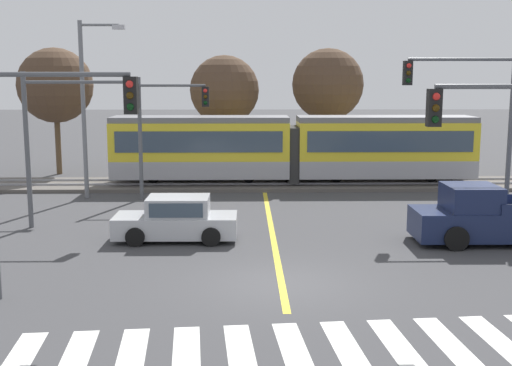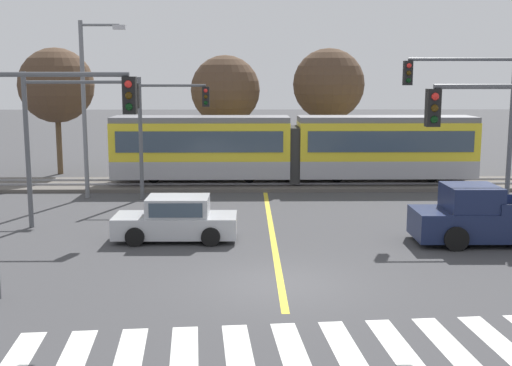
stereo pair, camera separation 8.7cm
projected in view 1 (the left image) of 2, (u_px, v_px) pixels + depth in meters
name	position (u px, v px, depth m)	size (l,w,h in m)	color
ground_plane	(282.00, 284.00, 17.42)	(200.00, 200.00, 0.00)	#3D3D3F
track_bed	(264.00, 184.00, 33.31)	(120.00, 4.00, 0.18)	#56514C
rail_near	(264.00, 184.00, 32.58)	(120.00, 0.08, 0.10)	#939399
rail_far	(263.00, 179.00, 34.00)	(120.00, 0.08, 0.10)	#939399
light_rail_tram	(293.00, 147.00, 33.02)	(18.50, 2.64, 3.43)	#9E9EA3
crosswalk_stripe_0	(19.00, 360.00, 12.68)	(0.56, 2.80, 0.01)	silver
crosswalk_stripe_1	(76.00, 358.00, 12.78)	(0.56, 2.80, 0.01)	silver
crosswalk_stripe_2	(132.00, 356.00, 12.89)	(0.56, 2.80, 0.01)	silver
crosswalk_stripe_3	(186.00, 353.00, 13.00)	(0.56, 2.80, 0.01)	silver
crosswalk_stripe_4	(240.00, 351.00, 13.11)	(0.56, 2.80, 0.01)	silver
crosswalk_stripe_5	(294.00, 349.00, 13.21)	(0.56, 2.80, 0.01)	silver
crosswalk_stripe_6	(346.00, 347.00, 13.32)	(0.56, 2.80, 0.01)	silver
crosswalk_stripe_7	(397.00, 345.00, 13.43)	(0.56, 2.80, 0.01)	silver
crosswalk_stripe_8	(448.00, 342.00, 13.54)	(0.56, 2.80, 0.01)	silver
crosswalk_stripe_9	(498.00, 340.00, 13.64)	(0.56, 2.80, 0.01)	silver
lane_centre_line	(272.00, 232.00, 23.27)	(0.20, 16.38, 0.01)	gold
sedan_crossing	(176.00, 220.00, 22.05)	(4.21, 1.94, 1.52)	#B7BABF
pickup_truck	(490.00, 218.00, 21.67)	(5.42, 2.27, 1.98)	#192347
traffic_light_mid_right	(476.00, 108.00, 24.10)	(4.25, 0.38, 6.78)	#515459
traffic_light_near_left	(40.00, 142.00, 15.60)	(3.75, 0.38, 6.05)	#515459
traffic_light_mid_left	(66.00, 124.00, 23.44)	(4.25, 0.38, 5.77)	#515459
traffic_light_far_left	(164.00, 119.00, 29.10)	(3.25, 0.38, 5.58)	#515459
street_lamp_west	(87.00, 99.00, 29.28)	(2.12, 0.28, 8.10)	slate
bare_tree_far_west	(55.00, 86.00, 36.70)	(4.29, 4.29, 7.28)	brown
bare_tree_west	(224.00, 90.00, 37.36)	(4.04, 4.04, 6.87)	brown
bare_tree_east	(328.00, 85.00, 37.83)	(4.22, 4.22, 7.29)	brown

